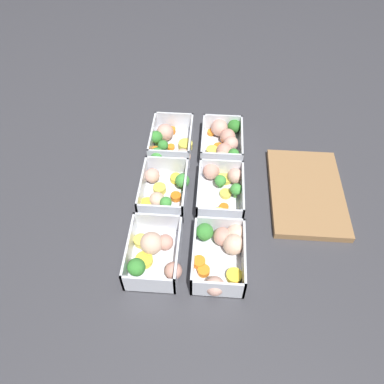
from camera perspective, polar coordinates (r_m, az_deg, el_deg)
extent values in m
plane|color=#38383D|center=(0.94, 0.00, -0.80)|extent=(4.00, 4.00, 0.00)
cube|color=silver|center=(1.07, -3.07, 6.99)|extent=(0.16, 0.11, 0.00)
cube|color=silver|center=(1.06, -6.02, 8.17)|extent=(0.16, 0.01, 0.06)
cube|color=silver|center=(1.05, -0.21, 7.94)|extent=(0.16, 0.00, 0.06)
cube|color=silver|center=(1.11, -2.70, 10.74)|extent=(0.01, 0.11, 0.06)
cube|color=silver|center=(1.00, -3.61, 5.07)|extent=(0.01, 0.11, 0.06)
cylinder|color=#49883F|center=(1.05, -4.37, 6.40)|extent=(0.01, 0.01, 0.01)
sphere|color=#388433|center=(1.04, -4.43, 7.12)|extent=(0.03, 0.03, 0.03)
cylinder|color=#49883F|center=(1.07, -5.38, 7.50)|extent=(0.01, 0.01, 0.01)
sphere|color=#388433|center=(1.06, -5.46, 8.32)|extent=(0.04, 0.04, 0.04)
cylinder|color=#DBC647|center=(1.06, -1.00, 7.16)|extent=(0.04, 0.04, 0.02)
sphere|color=beige|center=(1.01, -1.43, 5.41)|extent=(0.06, 0.06, 0.04)
cylinder|color=orange|center=(1.05, -5.63, 6.39)|extent=(0.03, 0.03, 0.01)
cylinder|color=orange|center=(1.02, -3.75, 4.93)|extent=(0.04, 0.04, 0.01)
cylinder|color=orange|center=(1.11, -3.15, 9.33)|extent=(0.03, 0.03, 0.01)
sphere|color=#D19E8C|center=(1.08, -4.13, 9.08)|extent=(0.06, 0.06, 0.05)
cylinder|color=#519448|center=(1.02, -5.26, 4.81)|extent=(0.01, 0.01, 0.02)
sphere|color=#42933D|center=(1.00, -5.35, 5.73)|extent=(0.04, 0.04, 0.04)
cylinder|color=orange|center=(1.06, -3.22, 6.87)|extent=(0.03, 0.03, 0.01)
cube|color=silver|center=(0.95, -4.23, -0.49)|extent=(0.16, 0.11, 0.00)
cube|color=silver|center=(0.93, -7.56, 0.75)|extent=(0.16, 0.01, 0.06)
cube|color=silver|center=(0.92, -1.04, 0.41)|extent=(0.16, 0.00, 0.06)
cube|color=silver|center=(0.98, -3.78, 4.04)|extent=(0.01, 0.11, 0.06)
cube|color=silver|center=(0.88, -4.94, -3.28)|extent=(0.01, 0.11, 0.06)
cylinder|color=yellow|center=(0.92, -6.86, -1.82)|extent=(0.05, 0.05, 0.01)
cylinder|color=#519448|center=(0.91, -3.96, -2.30)|extent=(0.01, 0.01, 0.01)
sphere|color=#42933D|center=(0.90, -4.02, -1.61)|extent=(0.03, 0.03, 0.03)
cylinder|color=#519448|center=(0.96, -1.45, 0.98)|extent=(0.01, 0.01, 0.01)
sphere|color=#42933D|center=(0.94, -1.48, 1.75)|extent=(0.04, 0.04, 0.04)
sphere|color=beige|center=(0.91, -5.36, -1.14)|extent=(0.05, 0.05, 0.04)
cylinder|color=orange|center=(0.93, -2.48, -0.71)|extent=(0.04, 0.04, 0.01)
cylinder|color=#DBC647|center=(0.95, -4.96, 0.49)|extent=(0.04, 0.04, 0.02)
sphere|color=#D19E8C|center=(0.97, -6.06, 2.51)|extent=(0.04, 0.04, 0.04)
cylinder|color=yellow|center=(0.97, -2.48, 2.09)|extent=(0.03, 0.03, 0.01)
cylinder|color=orange|center=(0.90, -3.92, -3.71)|extent=(0.03, 0.03, 0.01)
cube|color=silver|center=(0.84, -5.72, -9.99)|extent=(0.16, 0.11, 0.00)
cube|color=silver|center=(0.83, -9.54, -8.74)|extent=(0.16, 0.01, 0.06)
cube|color=silver|center=(0.82, -2.11, -9.30)|extent=(0.16, 0.00, 0.06)
cube|color=silver|center=(0.86, -5.15, -4.60)|extent=(0.01, 0.11, 0.06)
cube|color=silver|center=(0.78, -6.67, -13.92)|extent=(0.01, 0.11, 0.06)
sphere|color=beige|center=(0.83, -6.19, -7.74)|extent=(0.07, 0.07, 0.05)
cylinder|color=#49883F|center=(0.82, -8.32, -11.94)|extent=(0.01, 0.01, 0.01)
sphere|color=#388433|center=(0.80, -8.48, -11.25)|extent=(0.04, 0.04, 0.04)
cylinder|color=#DBC647|center=(0.86, -7.80, -7.37)|extent=(0.04, 0.04, 0.02)
cylinder|color=orange|center=(0.81, -5.42, -13.90)|extent=(0.03, 0.03, 0.01)
sphere|color=tan|center=(0.84, -4.08, -7.64)|extent=(0.05, 0.05, 0.04)
sphere|color=tan|center=(0.80, -2.87, -11.89)|extent=(0.05, 0.05, 0.04)
cylinder|color=yellow|center=(0.83, -7.31, -10.23)|extent=(0.05, 0.05, 0.01)
cube|color=silver|center=(1.07, 4.48, 6.61)|extent=(0.16, 0.11, 0.00)
cube|color=silver|center=(1.05, 1.64, 7.85)|extent=(0.16, 0.00, 0.06)
cube|color=silver|center=(1.05, 7.50, 7.51)|extent=(0.16, 0.01, 0.06)
cube|color=silver|center=(1.11, 4.65, 10.40)|extent=(0.01, 0.11, 0.06)
cube|color=silver|center=(0.99, 4.49, 4.66)|extent=(0.01, 0.11, 0.06)
sphere|color=tan|center=(1.07, 5.45, 8.44)|extent=(0.06, 0.06, 0.04)
sphere|color=tan|center=(1.03, 4.94, 6.28)|extent=(0.05, 0.05, 0.04)
sphere|color=beige|center=(1.01, 4.38, 5.16)|extent=(0.05, 0.05, 0.04)
cylinder|color=#DBC647|center=(1.04, 3.06, 6.28)|extent=(0.04, 0.04, 0.02)
cylinder|color=orange|center=(1.10, 2.93, 9.05)|extent=(0.03, 0.03, 0.01)
cylinder|color=orange|center=(1.06, 4.07, 6.89)|extent=(0.04, 0.04, 0.01)
sphere|color=#D19E8C|center=(1.09, 4.19, 9.76)|extent=(0.06, 0.06, 0.05)
cylinder|color=#407A37|center=(1.11, 6.38, 9.14)|extent=(0.01, 0.01, 0.01)
sphere|color=#2D7228|center=(1.10, 6.47, 9.92)|extent=(0.04, 0.04, 0.04)
sphere|color=#D19E8C|center=(1.05, 5.95, 7.39)|extent=(0.06, 0.06, 0.04)
cylinder|color=#49883F|center=(1.02, 6.27, 4.95)|extent=(0.01, 0.01, 0.02)
sphere|color=#388433|center=(1.01, 6.36, 5.77)|extent=(0.03, 0.03, 0.03)
cube|color=silver|center=(0.94, 4.26, -0.95)|extent=(0.16, 0.11, 0.00)
cube|color=silver|center=(0.92, 1.04, 0.29)|extent=(0.16, 0.00, 0.06)
cube|color=silver|center=(0.92, 7.66, -0.06)|extent=(0.16, 0.01, 0.06)
cube|color=silver|center=(0.97, 4.46, 3.62)|extent=(0.01, 0.11, 0.06)
cube|color=silver|center=(0.87, 4.24, -3.81)|extent=(0.01, 0.11, 0.06)
cylinder|color=#519448|center=(0.96, 4.29, 1.05)|extent=(0.01, 0.01, 0.01)
sphere|color=#42933D|center=(0.95, 4.35, 1.73)|extent=(0.03, 0.03, 0.03)
cylinder|color=#DBC647|center=(0.94, 5.14, -0.26)|extent=(0.03, 0.03, 0.01)
cylinder|color=#519448|center=(0.94, 6.63, -0.34)|extent=(0.01, 0.01, 0.02)
sphere|color=#42933D|center=(0.93, 6.74, 0.42)|extent=(0.03, 0.03, 0.03)
sphere|color=#D19E8C|center=(0.96, 6.59, 2.44)|extent=(0.05, 0.05, 0.04)
sphere|color=tan|center=(0.97, 2.94, 3.17)|extent=(0.05, 0.05, 0.04)
cylinder|color=#DBC647|center=(0.98, 5.06, 2.09)|extent=(0.05, 0.05, 0.01)
cylinder|color=yellow|center=(0.89, 2.30, -3.66)|extent=(0.04, 0.04, 0.01)
cylinder|color=#DBC647|center=(0.90, 4.06, -3.36)|extent=(0.05, 0.05, 0.01)
cylinder|color=orange|center=(0.91, 4.89, -2.36)|extent=(0.03, 0.03, 0.01)
cube|color=silver|center=(0.84, 3.97, -10.60)|extent=(0.16, 0.11, 0.00)
cube|color=silver|center=(0.81, 0.28, -9.45)|extent=(0.16, 0.00, 0.06)
cube|color=silver|center=(0.82, 7.86, -9.82)|extent=(0.16, 0.01, 0.06)
cube|color=silver|center=(0.86, 4.20, -5.15)|extent=(0.01, 0.11, 0.06)
cube|color=silver|center=(0.78, 3.93, -14.64)|extent=(0.01, 0.11, 0.06)
cylinder|color=yellow|center=(0.81, 6.45, -12.59)|extent=(0.04, 0.04, 0.01)
sphere|color=beige|center=(0.85, 6.70, -6.37)|extent=(0.06, 0.06, 0.04)
sphere|color=#D19E8C|center=(0.78, 3.49, -14.11)|extent=(0.05, 0.05, 0.04)
cylinder|color=#49883F|center=(0.86, 1.92, -6.89)|extent=(0.01, 0.01, 0.01)
sphere|color=#388433|center=(0.84, 1.96, -6.09)|extent=(0.04, 0.04, 0.04)
sphere|color=tan|center=(0.85, 4.67, -6.75)|extent=(0.05, 0.05, 0.04)
cylinder|color=orange|center=(0.80, 6.78, -14.39)|extent=(0.03, 0.03, 0.01)
cylinder|color=orange|center=(0.82, 1.78, -11.92)|extent=(0.04, 0.04, 0.01)
cylinder|color=orange|center=(0.82, 1.08, -10.65)|extent=(0.04, 0.04, 0.02)
sphere|color=beige|center=(0.83, 6.35, -7.93)|extent=(0.05, 0.05, 0.05)
cube|color=olive|center=(0.99, 17.01, 0.00)|extent=(0.28, 0.18, 0.02)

